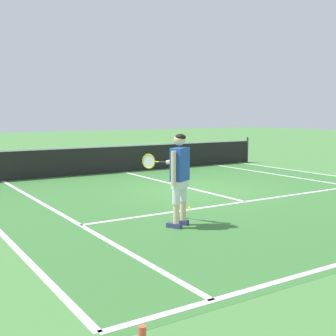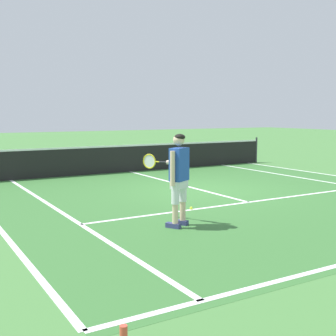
% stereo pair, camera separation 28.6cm
% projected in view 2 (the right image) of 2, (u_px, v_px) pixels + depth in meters
% --- Properties ---
extents(ground_plane, '(80.00, 80.00, 0.00)m').
position_uv_depth(ground_plane, '(201.00, 190.00, 12.09)').
color(ground_plane, '#477F3D').
extents(court_inner_surface, '(10.98, 10.78, 0.00)m').
position_uv_depth(court_inner_surface, '(217.00, 194.00, 11.45)').
color(court_inner_surface, '#387033').
rests_on(court_inner_surface, ground).
extents(line_service, '(8.23, 0.10, 0.01)m').
position_uv_depth(line_service, '(248.00, 202.00, 10.41)').
color(line_service, white).
rests_on(line_service, ground).
extents(line_centre_service, '(0.10, 6.40, 0.01)m').
position_uv_depth(line_centre_service, '(177.00, 184.00, 13.15)').
color(line_centre_service, white).
rests_on(line_centre_service, ground).
extents(line_singles_left, '(0.10, 10.38, 0.01)m').
position_uv_depth(line_singles_left, '(61.00, 212.00, 9.37)').
color(line_singles_left, white).
rests_on(line_singles_left, ground).
extents(line_singles_right, '(0.10, 10.38, 0.01)m').
position_uv_depth(line_singles_right, '(326.00, 182.00, 13.52)').
color(line_singles_right, white).
rests_on(line_singles_right, ground).
extents(tennis_net, '(11.96, 0.08, 1.07)m').
position_uv_depth(tennis_net, '(130.00, 158.00, 15.82)').
color(tennis_net, '#333338').
rests_on(tennis_net, ground).
extents(tennis_player, '(0.55, 1.23, 1.71)m').
position_uv_depth(tennis_player, '(178.00, 173.00, 8.09)').
color(tennis_player, navy).
rests_on(tennis_player, ground).
extents(tennis_ball_near_feet, '(0.07, 0.07, 0.07)m').
position_uv_depth(tennis_ball_near_feet, '(191.00, 208.00, 9.62)').
color(tennis_ball_near_feet, '#CCE02D').
rests_on(tennis_ball_near_feet, ground).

